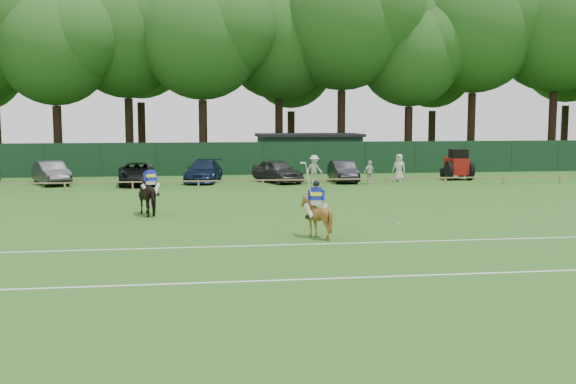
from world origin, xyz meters
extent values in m
plane|color=#1E4C14|center=(0.00, 0.00, 0.00)|extent=(160.00, 160.00, 0.00)
imported|color=black|center=(-5.22, 6.94, 0.87)|extent=(1.71, 2.27, 1.75)
imported|color=brown|center=(1.17, 0.32, 0.77)|extent=(1.53, 1.64, 1.54)
imported|color=#323235|center=(-12.52, 21.75, 0.75)|extent=(3.34, 4.83, 1.51)
imported|color=black|center=(-6.94, 20.76, 0.71)|extent=(2.86, 5.30, 1.41)
imported|color=#121E3B|center=(-2.62, 21.90, 0.73)|extent=(2.95, 5.35, 1.47)
imported|color=#303033|center=(2.31, 21.04, 0.77)|extent=(3.51, 4.90, 1.55)
imported|color=black|center=(6.81, 20.86, 0.70)|extent=(1.58, 4.30, 1.41)
imported|color=beige|center=(4.66, 20.10, 0.94)|extent=(1.37, 1.07, 1.87)
imported|color=silver|center=(8.22, 19.27, 0.76)|extent=(0.96, 0.78, 1.53)
imported|color=silver|center=(10.64, 20.55, 0.94)|extent=(1.09, 1.03, 1.88)
cube|color=silver|center=(-5.22, 6.94, 1.48)|extent=(0.43, 0.38, 0.18)
cube|color=#1722A9|center=(-5.22, 6.94, 1.80)|extent=(0.49, 0.44, 0.51)
cube|color=yellow|center=(-5.22, 6.94, 1.78)|extent=(0.51, 0.44, 0.18)
sphere|color=black|center=(-5.22, 6.94, 2.17)|extent=(0.25, 0.25, 0.25)
cylinder|color=silver|center=(-4.96, 7.00, 1.18)|extent=(0.38, 0.45, 0.59)
cylinder|color=silver|center=(-5.44, 6.79, 1.18)|extent=(0.47, 0.27, 0.59)
cube|color=silver|center=(1.17, 0.32, 1.31)|extent=(0.41, 0.34, 0.18)
cube|color=#1722A9|center=(1.17, 0.32, 1.63)|extent=(0.46, 0.39, 0.51)
cube|color=yellow|center=(1.17, 0.32, 1.61)|extent=(0.48, 0.38, 0.18)
sphere|color=black|center=(1.17, 0.32, 2.00)|extent=(0.25, 0.25, 0.25)
cylinder|color=silver|center=(1.41, 0.21, 1.01)|extent=(0.44, 0.31, 0.59)
cylinder|color=silver|center=(0.91, 0.33, 1.01)|extent=(0.41, 0.41, 0.59)
cylinder|color=tan|center=(0.89, 0.44, 2.18)|extent=(0.15, 0.62, 1.17)
sphere|color=silver|center=(5.05, 2.63, 0.04)|extent=(0.09, 0.09, 0.09)
cube|color=silver|center=(0.00, -6.00, 0.01)|extent=(60.00, 0.10, 0.01)
cube|color=silver|center=(0.00, -1.00, 0.01)|extent=(60.00, 0.10, 0.01)
cube|color=#997F5B|center=(0.00, 18.00, 0.45)|extent=(62.00, 0.08, 0.08)
cube|color=#14351E|center=(0.00, 27.00, 1.25)|extent=(92.00, 0.04, 2.50)
cube|color=#14331E|center=(6.00, 30.00, 1.40)|extent=(8.00, 4.00, 2.80)
cube|color=black|center=(6.00, 30.00, 2.92)|extent=(8.40, 4.40, 0.24)
cube|color=maroon|center=(15.14, 21.50, 0.94)|extent=(1.29, 2.21, 1.16)
cube|color=black|center=(15.12, 21.14, 1.75)|extent=(1.14, 1.22, 0.81)
cylinder|color=black|center=(14.34, 20.92, 0.67)|extent=(0.35, 1.36, 1.34)
cylinder|color=black|center=(15.86, 20.83, 0.67)|extent=(0.35, 1.36, 1.34)
cylinder|color=black|center=(14.52, 22.43, 0.36)|extent=(0.31, 0.73, 0.72)
cylinder|color=black|center=(15.86, 22.36, 0.36)|extent=(0.31, 0.73, 0.72)
camera|label=1|loc=(-3.27, -23.85, 4.48)|focal=42.00mm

